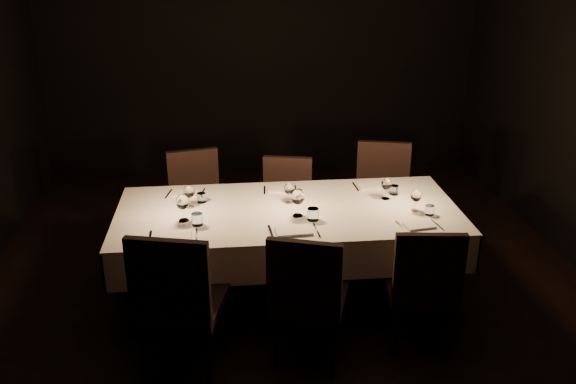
{
  "coord_description": "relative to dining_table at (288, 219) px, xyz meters",
  "views": [
    {
      "loc": [
        -0.42,
        -4.08,
        2.59
      ],
      "look_at": [
        0.0,
        0.0,
        0.9
      ],
      "focal_mm": 38.0,
      "sensor_mm": 36.0,
      "label": 1
    }
  ],
  "objects": [
    {
      "name": "room",
      "position": [
        0.0,
        0.0,
        0.81
      ],
      "size": [
        5.01,
        6.01,
        3.01
      ],
      "color": "black",
      "rests_on": "ground"
    },
    {
      "name": "dining_table",
      "position": [
        0.0,
        0.0,
        0.0
      ],
      "size": [
        2.52,
        1.12,
        0.76
      ],
      "color": "black",
      "rests_on": "ground"
    },
    {
      "name": "chair_near_left",
      "position": [
        -0.77,
        -0.83,
        -0.12
      ],
      "size": [
        0.6,
        0.6,
        1.03
      ],
      "rotation": [
        0.0,
        0.0,
        2.9
      ],
      "color": "black",
      "rests_on": "ground"
    },
    {
      "name": "place_setting_near_left",
      "position": [
        -0.75,
        -0.22,
        0.15
      ],
      "size": [
        0.36,
        0.42,
        0.2
      ],
      "rotation": [
        0.0,
        0.0,
        0.04
      ],
      "color": "silver",
      "rests_on": "dining_table"
    },
    {
      "name": "chair_near_center",
      "position": [
        0.04,
        -0.81,
        -0.16
      ],
      "size": [
        0.58,
        0.58,
        0.96
      ],
      "rotation": [
        0.0,
        0.0,
        2.83
      ],
      "color": "black",
      "rests_on": "ground"
    },
    {
      "name": "place_setting_near_center",
      "position": [
        0.06,
        -0.22,
        0.15
      ],
      "size": [
        0.37,
        0.42,
        0.2
      ],
      "rotation": [
        0.0,
        0.0,
        0.07
      ],
      "color": "silver",
      "rests_on": "dining_table"
    },
    {
      "name": "chair_near_right",
      "position": [
        0.82,
        -0.73,
        -0.17
      ],
      "size": [
        0.49,
        0.49,
        0.93
      ],
      "rotation": [
        0.0,
        0.0,
        3.03
      ],
      "color": "black",
      "rests_on": "ground"
    },
    {
      "name": "place_setting_near_right",
      "position": [
        0.93,
        -0.22,
        0.14
      ],
      "size": [
        0.31,
        0.39,
        0.17
      ],
      "rotation": [
        0.0,
        0.0,
        0.18
      ],
      "color": "silver",
      "rests_on": "dining_table"
    },
    {
      "name": "chair_far_left",
      "position": [
        -0.71,
        0.86,
        -0.17
      ],
      "size": [
        0.53,
        0.53,
        0.93
      ],
      "rotation": [
        0.0,
        0.0,
        0.22
      ],
      "color": "black",
      "rests_on": "ground"
    },
    {
      "name": "place_setting_far_left",
      "position": [
        -0.72,
        0.22,
        0.14
      ],
      "size": [
        0.32,
        0.39,
        0.17
      ],
      "rotation": [
        0.0,
        0.0,
        -0.19
      ],
      "color": "silver",
      "rests_on": "dining_table"
    },
    {
      "name": "chair_far_center",
      "position": [
        0.06,
        0.73,
        -0.2
      ],
      "size": [
        0.5,
        0.5,
        0.88
      ],
      "rotation": [
        0.0,
        0.0,
        -0.22
      ],
      "color": "black",
      "rests_on": "ground"
    },
    {
      "name": "place_setting_far_center",
      "position": [
        0.02,
        0.22,
        0.14
      ],
      "size": [
        0.29,
        0.39,
        0.16
      ],
      "rotation": [
        0.0,
        0.0,
        -0.07
      ],
      "color": "silver",
      "rests_on": "dining_table"
    },
    {
      "name": "chair_far_right",
      "position": [
        0.92,
        0.77,
        -0.15
      ],
      "size": [
        0.56,
        0.56,
        0.97
      ],
      "rotation": [
        0.0,
        0.0,
        -0.23
      ],
      "color": "black",
      "rests_on": "ground"
    },
    {
      "name": "place_setting_far_right",
      "position": [
        0.77,
        0.22,
        0.14
      ],
      "size": [
        0.31,
        0.4,
        0.17
      ],
      "rotation": [
        0.0,
        0.0,
        0.06
      ],
      "color": "silver",
      "rests_on": "dining_table"
    }
  ]
}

